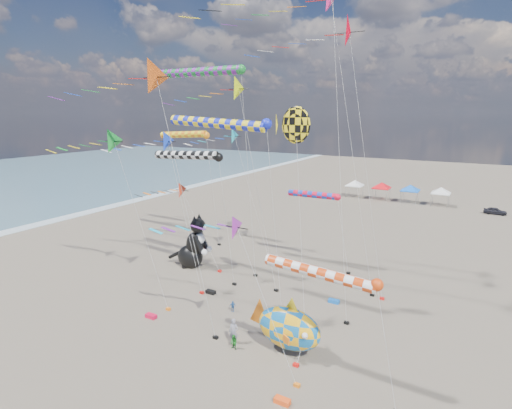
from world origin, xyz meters
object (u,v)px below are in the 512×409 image
at_px(cat_inflatable, 192,241).
at_px(person_adult, 234,332).
at_px(child_green, 234,342).
at_px(child_blue, 233,306).
at_px(fish_inflatable, 288,328).
at_px(parked_car, 495,211).

height_order(cat_inflatable, person_adult, cat_inflatable).
relative_size(child_green, child_blue, 1.14).
distance_m(fish_inflatable, person_adult, 3.98).
relative_size(person_adult, child_green, 1.75).
relative_size(person_adult, child_blue, 1.99).
xyz_separation_m(cat_inflatable, parked_car, (27.69, 41.37, -2.29)).
xyz_separation_m(child_green, child_blue, (-2.97, 4.41, -0.06)).
relative_size(fish_inflatable, parked_car, 1.84).
bearing_deg(fish_inflatable, cat_inflatable, 149.30).
bearing_deg(parked_car, person_adult, 162.98).
bearing_deg(child_green, person_adult, 136.07).
relative_size(person_adult, parked_car, 0.56).
relative_size(fish_inflatable, person_adult, 3.25).
xyz_separation_m(person_adult, parked_car, (16.20, 51.23, -0.37)).
bearing_deg(person_adult, fish_inflatable, 3.08).
bearing_deg(parked_car, cat_inflatable, 146.73).
bearing_deg(fish_inflatable, parked_car, 76.17).
bearing_deg(cat_inflatable, child_blue, -41.85).
xyz_separation_m(cat_inflatable, fish_inflatable, (15.27, -9.07, -0.95)).
xyz_separation_m(person_adult, child_green, (0.39, -0.58, -0.40)).
bearing_deg(parked_car, child_blue, 158.92).
bearing_deg(fish_inflatable, child_blue, 154.58).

